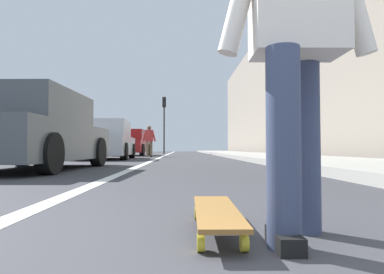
{
  "coord_description": "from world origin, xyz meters",
  "views": [
    {
      "loc": [
        -0.59,
        0.21,
        0.4
      ],
      "look_at": [
        9.06,
        -0.08,
        0.74
      ],
      "focal_mm": 31.5,
      "sensor_mm": 36.0,
      "label": 1
    }
  ],
  "objects_px": {
    "skater_person": "(296,30)",
    "pedestrian_distant": "(149,139)",
    "traffic_light": "(164,115)",
    "parked_car_far": "(131,143)",
    "skateboard": "(216,213)",
    "parked_car_mid": "(105,141)",
    "parked_car_near": "(33,132)"
  },
  "relations": [
    {
      "from": "traffic_light",
      "to": "pedestrian_distant",
      "type": "relative_size",
      "value": 2.95
    },
    {
      "from": "parked_car_far",
      "to": "traffic_light",
      "type": "bearing_deg",
      "value": -13.3
    },
    {
      "from": "parked_car_far",
      "to": "traffic_light",
      "type": "relative_size",
      "value": 0.92
    },
    {
      "from": "parked_car_mid",
      "to": "traffic_light",
      "type": "height_order",
      "value": "traffic_light"
    },
    {
      "from": "traffic_light",
      "to": "parked_car_far",
      "type": "bearing_deg",
      "value": 166.7
    },
    {
      "from": "skater_person",
      "to": "parked_car_mid",
      "type": "distance_m",
      "value": 12.05
    },
    {
      "from": "parked_car_near",
      "to": "pedestrian_distant",
      "type": "height_order",
      "value": "pedestrian_distant"
    },
    {
      "from": "parked_car_mid",
      "to": "pedestrian_distant",
      "type": "xyz_separation_m",
      "value": [
        3.32,
        -1.36,
        0.17
      ]
    },
    {
      "from": "pedestrian_distant",
      "to": "skateboard",
      "type": "bearing_deg",
      "value": -173.23
    },
    {
      "from": "parked_car_near",
      "to": "parked_car_mid",
      "type": "height_order",
      "value": "parked_car_near"
    },
    {
      "from": "parked_car_far",
      "to": "pedestrian_distant",
      "type": "distance_m",
      "value": 3.68
    },
    {
      "from": "pedestrian_distant",
      "to": "traffic_light",
      "type": "bearing_deg",
      "value": -1.12
    },
    {
      "from": "skateboard",
      "to": "parked_car_mid",
      "type": "height_order",
      "value": "parked_car_mid"
    },
    {
      "from": "skateboard",
      "to": "skater_person",
      "type": "xyz_separation_m",
      "value": [
        -0.15,
        -0.35,
        0.84
      ]
    },
    {
      "from": "pedestrian_distant",
      "to": "skater_person",
      "type": "bearing_deg",
      "value": -171.99
    },
    {
      "from": "skater_person",
      "to": "pedestrian_distant",
      "type": "relative_size",
      "value": 1.08
    },
    {
      "from": "skateboard",
      "to": "parked_car_near",
      "type": "relative_size",
      "value": 0.2
    },
    {
      "from": "skateboard",
      "to": "parked_car_far",
      "type": "xyz_separation_m",
      "value": [
        18.12,
        3.12,
        0.63
      ]
    },
    {
      "from": "parked_car_mid",
      "to": "traffic_light",
      "type": "xyz_separation_m",
      "value": [
        13.38,
        -1.55,
        2.37
      ]
    },
    {
      "from": "parked_car_mid",
      "to": "parked_car_far",
      "type": "height_order",
      "value": "parked_car_far"
    },
    {
      "from": "parked_car_near",
      "to": "traffic_light",
      "type": "distance_m",
      "value": 20.05
    },
    {
      "from": "parked_car_mid",
      "to": "pedestrian_distant",
      "type": "height_order",
      "value": "pedestrian_distant"
    },
    {
      "from": "skater_person",
      "to": "traffic_light",
      "type": "relative_size",
      "value": 0.37
    },
    {
      "from": "skateboard",
      "to": "pedestrian_distant",
      "type": "height_order",
      "value": "pedestrian_distant"
    },
    {
      "from": "skateboard",
      "to": "parked_car_near",
      "type": "height_order",
      "value": "parked_car_near"
    },
    {
      "from": "parked_car_far",
      "to": "skater_person",
      "type": "bearing_deg",
      "value": -169.25
    },
    {
      "from": "skateboard",
      "to": "skater_person",
      "type": "height_order",
      "value": "skater_person"
    },
    {
      "from": "parked_car_near",
      "to": "parked_car_far",
      "type": "relative_size",
      "value": 1.03
    },
    {
      "from": "skater_person",
      "to": "pedestrian_distant",
      "type": "height_order",
      "value": "skater_person"
    },
    {
      "from": "traffic_light",
      "to": "skater_person",
      "type": "bearing_deg",
      "value": -175.65
    },
    {
      "from": "parked_car_mid",
      "to": "skater_person",
      "type": "bearing_deg",
      "value": -163.36
    },
    {
      "from": "parked_car_far",
      "to": "traffic_light",
      "type": "height_order",
      "value": "traffic_light"
    }
  ]
}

